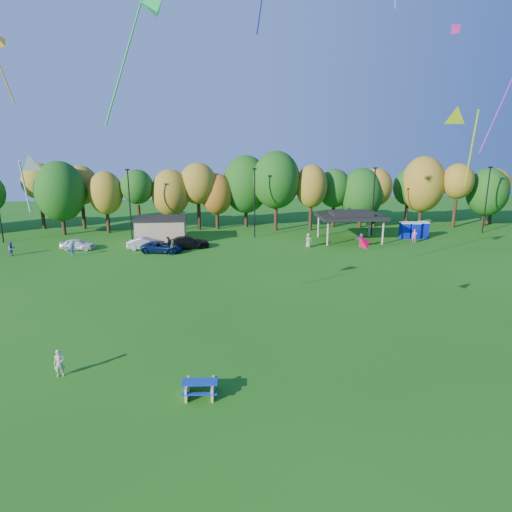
{
  "coord_description": "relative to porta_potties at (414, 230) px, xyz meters",
  "views": [
    {
      "loc": [
        -3.55,
        -19.16,
        12.92
      ],
      "look_at": [
        -1.11,
        6.0,
        6.33
      ],
      "focal_mm": 32.0,
      "sensor_mm": 36.0,
      "label": 1
    }
  ],
  "objects": [
    {
      "name": "car_d",
      "position": [
        -29.42,
        -2.86,
        -0.37
      ],
      "size": [
        5.34,
        3.06,
        1.46
      ],
      "primitive_type": "imported",
      "rotation": [
        0.0,
        0.0,
        1.78
      ],
      "color": "black",
      "rests_on": "ground"
    },
    {
      "name": "utility_building",
      "position": [
        -32.91,
        0.49,
        0.54
      ],
      "size": [
        6.3,
        4.3,
        3.25
      ],
      "color": "tan",
      "rests_on": "ground"
    },
    {
      "name": "kite_3",
      "position": [
        -36.29,
        -30.23,
        10.57
      ],
      "size": [
        1.3,
        2.27,
        3.52
      ],
      "color": "silver"
    },
    {
      "name": "pavilion",
      "position": [
        -8.91,
        -0.51,
        2.13
      ],
      "size": [
        8.2,
        6.2,
        3.77
      ],
      "color": "tan",
      "rests_on": "ground"
    },
    {
      "name": "far_person_2",
      "position": [
        -31.03,
        -5.72,
        -0.25
      ],
      "size": [
        0.76,
        1.08,
        1.7
      ],
      "primitive_type": "imported",
      "rotation": [
        0.0,
        0.0,
        1.18
      ],
      "color": "#718350",
      "rests_on": "ground"
    },
    {
      "name": "kite_14",
      "position": [
        -7.0,
        -19.41,
        20.13
      ],
      "size": [
        1.58,
        1.4,
        1.33
      ],
      "color": "#F12897"
    },
    {
      "name": "far_person_5",
      "position": [
        -8.55,
        -4.22,
        -0.25
      ],
      "size": [
        1.64,
        0.99,
        1.69
      ],
      "primitive_type": "imported",
      "rotation": [
        0.0,
        0.0,
        2.81
      ],
      "color": "#A847AA",
      "rests_on": "ground"
    },
    {
      "name": "far_person_4",
      "position": [
        -1.11,
        -2.55,
        -0.24
      ],
      "size": [
        0.75,
        0.69,
        1.72
      ],
      "primitive_type": "imported",
      "rotation": [
        0.0,
        0.0,
        5.69
      ],
      "color": "#CA5F8C",
      "rests_on": "ground"
    },
    {
      "name": "kite_2",
      "position": [
        -10.49,
        -27.05,
        13.32
      ],
      "size": [
        2.01,
        3.41,
        5.58
      ],
      "color": "#C6D516"
    },
    {
      "name": "tree_line",
      "position": [
        -23.94,
        8.0,
        4.82
      ],
      "size": [
        93.57,
        10.55,
        11.15
      ],
      "color": "black",
      "rests_on": "ground"
    },
    {
      "name": "far_person_1",
      "position": [
        -49.01,
        -4.58,
        -0.28
      ],
      "size": [
        0.97,
        1.01,
        1.64
      ],
      "primitive_type": "imported",
      "rotation": [
        0.0,
        0.0,
        0.95
      ],
      "color": "#6154B9",
      "rests_on": "ground"
    },
    {
      "name": "far_person_3",
      "position": [
        -42.1,
        -5.55,
        -0.29
      ],
      "size": [
        1.2,
        1.09,
        1.61
      ],
      "primitive_type": "imported",
      "rotation": [
        0.0,
        0.0,
        0.62
      ],
      "color": "teal",
      "rests_on": "ground"
    },
    {
      "name": "ground",
      "position": [
        -22.91,
        -37.51,
        -1.1
      ],
      "size": [
        160.0,
        160.0,
        0.0
      ],
      "primitive_type": "plane",
      "color": "#19600F",
      "rests_on": "ground"
    },
    {
      "name": "kite_8",
      "position": [
        -16.85,
        -28.82,
        5.33
      ],
      "size": [
        1.46,
        1.3,
        1.18
      ],
      "color": "#F70D38"
    },
    {
      "name": "porta_potties",
      "position": [
        0.0,
        0.0,
        0.0
      ],
      "size": [
        3.75,
        1.5,
        2.18
      ],
      "color": "#0C18A7",
      "rests_on": "ground"
    },
    {
      "name": "lamp_posts",
      "position": [
        -20.91,
        2.49,
        3.8
      ],
      "size": [
        64.5,
        0.25,
        9.09
      ],
      "color": "black",
      "rests_on": "ground"
    },
    {
      "name": "car_a",
      "position": [
        -42.47,
        -2.32,
        -0.42
      ],
      "size": [
        4.16,
        2.17,
        1.35
      ],
      "primitive_type": "imported",
      "rotation": [
        0.0,
        0.0,
        1.42
      ],
      "color": "silver",
      "rests_on": "ground"
    },
    {
      "name": "car_b",
      "position": [
        -34.37,
        -3.02,
        -0.39
      ],
      "size": [
        4.39,
        1.74,
        1.42
      ],
      "primitive_type": "imported",
      "rotation": [
        0.0,
        0.0,
        1.52
      ],
      "color": "#A6A6AB",
      "rests_on": "ground"
    },
    {
      "name": "kite_flyer",
      "position": [
        -35.11,
        -32.79,
        -0.31
      ],
      "size": [
        0.65,
        0.5,
        1.58
      ],
      "primitive_type": "imported",
      "rotation": [
        0.0,
        0.0,
        0.23
      ],
      "color": "#C8B496",
      "rests_on": "ground"
    },
    {
      "name": "far_person_0",
      "position": [
        -14.96,
        -3.76,
        -0.23
      ],
      "size": [
        0.99,
        0.98,
        1.73
      ],
      "primitive_type": "imported",
      "rotation": [
        0.0,
        0.0,
        2.39
      ],
      "color": "#949D6B",
      "rests_on": "ground"
    },
    {
      "name": "picnic_table",
      "position": [
        -27.31,
        -35.49,
        -0.64
      ],
      "size": [
        1.91,
        1.62,
        0.79
      ],
      "rotation": [
        0.0,
        0.0,
        -0.07
      ],
      "color": "tan",
      "rests_on": "ground"
    },
    {
      "name": "kite_9",
      "position": [
        -29.11,
        -29.41,
        18.78
      ],
      "size": [
        4.33,
        1.58,
        7.37
      ],
      "color": "green"
    },
    {
      "name": "car_c",
      "position": [
        -32.35,
        -4.67,
        -0.44
      ],
      "size": [
        5.04,
        3.07,
        1.31
      ],
      "primitive_type": "imported",
      "rotation": [
        0.0,
        0.0,
        1.37
      ],
      "color": "#0B1C45",
      "rests_on": "ground"
    }
  ]
}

